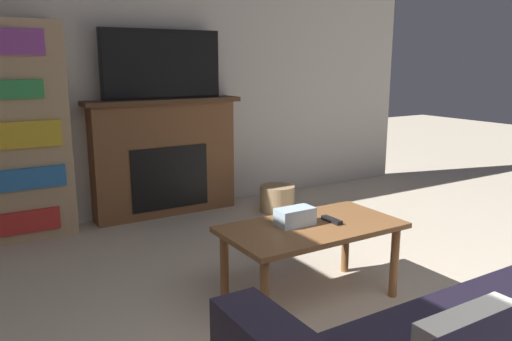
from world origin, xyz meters
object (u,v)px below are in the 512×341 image
bookshelf (14,133)px  storage_basket (277,198)px  fireplace (165,157)px  tv (162,64)px  coffee_table (312,235)px

bookshelf → storage_basket: size_ratio=5.19×
bookshelf → fireplace: bearing=1.1°
bookshelf → storage_basket: bearing=-11.7°
fireplace → tv: bearing=-90.0°
bookshelf → storage_basket: bookshelf is taller
fireplace → storage_basket: bearing=-26.9°
fireplace → bookshelf: size_ratio=0.83×
fireplace → coffee_table: bearing=-87.8°
fireplace → tv: 0.82m
tv → coffee_table: 2.26m
fireplace → tv: size_ratio=1.30×
tv → bookshelf: size_ratio=0.64×
coffee_table → bookshelf: (-1.30, 2.04, 0.44)m
coffee_table → bookshelf: 2.46m
tv → bookshelf: bookshelf is taller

